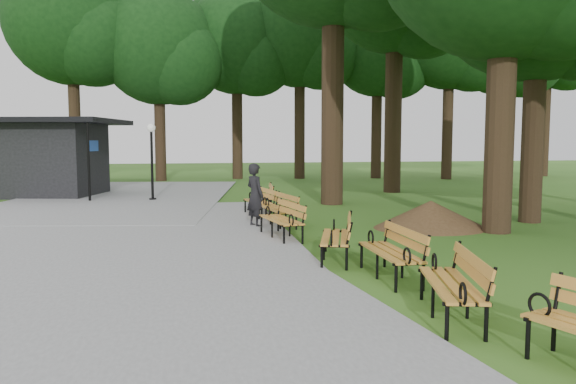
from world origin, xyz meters
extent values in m
plane|color=#31631C|center=(0.00, 0.00, 0.00)|extent=(100.00, 100.00, 0.00)
cube|color=gray|center=(-4.00, 3.00, 0.03)|extent=(12.00, 38.00, 0.06)
imported|color=black|center=(-0.68, 5.14, 0.85)|extent=(0.65, 0.74, 1.71)
cylinder|color=black|center=(-3.64, 12.40, 1.36)|extent=(0.10, 0.10, 2.71)
sphere|color=white|center=(-3.64, 12.40, 2.81)|extent=(0.32, 0.32, 0.32)
cone|color=#47301C|center=(3.83, 4.01, 0.37)|extent=(2.54, 2.54, 0.73)
cylinder|color=black|center=(5.14, 3.03, 3.43)|extent=(0.70, 0.70, 6.85)
cylinder|color=black|center=(7.08, 4.44, 3.24)|extent=(0.60, 0.60, 6.49)
cylinder|color=black|center=(2.83, 9.90, 4.68)|extent=(0.80, 0.80, 9.36)
cylinder|color=black|center=(6.82, 13.92, 4.26)|extent=(0.76, 0.76, 8.51)
camera|label=1|loc=(-2.73, -9.25, 2.27)|focal=34.12mm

